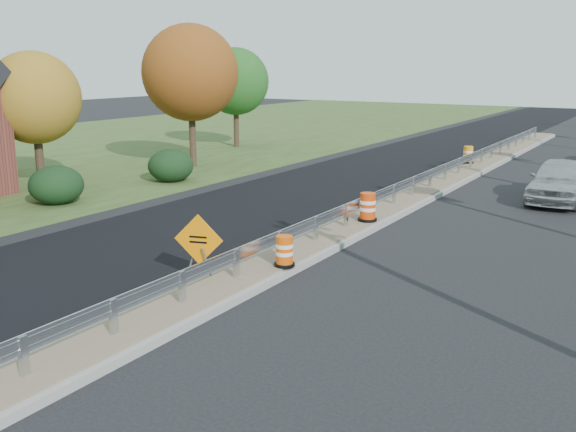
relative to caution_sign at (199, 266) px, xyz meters
The scene contains 15 objects.
ground 4.42m from the caution_sign, 78.20° to the left, with size 140.00×140.00×0.00m, color black.
grass_verge_near 27.18m from the caution_sign, 148.23° to the left, with size 30.00×120.00×0.03m, color #304A20.
milled_overlay 14.74m from the caution_sign, 103.75° to the left, with size 7.20×120.00×0.01m, color black.
median 12.34m from the caution_sign, 85.82° to the left, with size 1.60×55.00×0.23m.
guardrail 13.34m from the caution_sign, 86.13° to the left, with size 0.10×46.15×0.72m.
hedge_mid 11.45m from the caution_sign, 157.88° to the left, with size 2.09×2.09×1.52m, color black.
hedge_north 14.43m from the caution_sign, 134.42° to the left, with size 2.09×2.09×1.52m, color black.
tree_near_yellow 15.83m from the caution_sign, 155.90° to the left, with size 3.96×3.96×5.88m.
tree_near_red 19.25m from the caution_sign, 130.22° to the left, with size 4.95×4.95×7.35m.
tree_near_back 27.20m from the caution_sign, 124.09° to the left, with size 4.29×4.29×6.37m.
caution_sign is the anchor object (origin of this frame).
barrel_median_near 2.21m from the caution_sign, 48.82° to the left, with size 0.54×0.54×0.80m.
barrel_median_mid 7.36m from the caution_sign, 80.47° to the left, with size 0.64×0.64×0.94m.
barrel_median_far 21.70m from the caution_sign, 89.08° to the left, with size 0.61×0.61×0.89m.
car_silver 16.18m from the caution_sign, 68.66° to the left, with size 1.99×4.96×1.69m, color #B5B5BA.
Camera 1 is at (8.91, -16.08, 5.31)m, focal length 40.00 mm.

